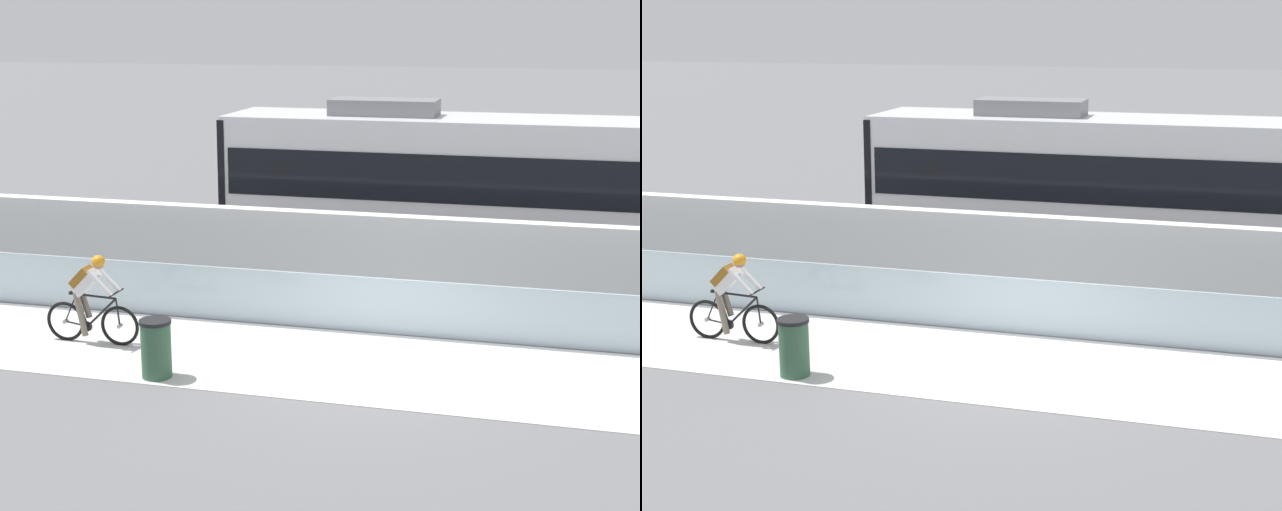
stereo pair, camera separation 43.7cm
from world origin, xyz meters
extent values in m
plane|color=slate|center=(0.00, 0.00, 0.00)|extent=(200.00, 200.00, 0.00)
cube|color=silver|center=(0.00, 0.00, 0.01)|extent=(32.00, 3.20, 0.01)
cube|color=silver|center=(0.00, 1.85, 0.52)|extent=(32.00, 0.05, 1.03)
cube|color=white|center=(0.00, 3.65, 0.91)|extent=(32.00, 0.36, 1.82)
cube|color=#595654|center=(0.00, 6.13, 0.00)|extent=(32.00, 0.08, 0.01)
cube|color=#595654|center=(0.00, 7.57, 0.00)|extent=(32.00, 0.08, 0.01)
cube|color=silver|center=(0.88, 6.85, 1.90)|extent=(11.00, 2.50, 3.10)
cube|color=black|center=(0.88, 6.85, 2.25)|extent=(10.56, 2.54, 1.04)
cube|color=red|center=(0.88, 6.85, 0.53)|extent=(10.78, 2.53, 0.28)
cube|color=slate|center=(-1.10, 6.85, 3.63)|extent=(2.40, 1.10, 0.36)
cube|color=#232326|center=(-2.64, 6.85, 0.36)|extent=(1.40, 1.88, 0.20)
cylinder|color=black|center=(-2.64, 6.13, 0.30)|extent=(0.60, 0.10, 0.60)
cylinder|color=black|center=(-2.64, 7.57, 0.30)|extent=(0.60, 0.10, 0.60)
cube|color=#232326|center=(4.40, 6.85, 0.36)|extent=(1.40, 1.88, 0.20)
cylinder|color=black|center=(4.40, 6.13, 0.30)|extent=(0.60, 0.10, 0.60)
cylinder|color=black|center=(4.40, 7.57, 0.30)|extent=(0.60, 0.10, 0.60)
cube|color=black|center=(-4.57, 6.85, 1.90)|extent=(0.16, 2.54, 2.94)
torus|color=black|center=(-4.41, 0.00, 0.36)|extent=(0.72, 0.06, 0.72)
cylinder|color=#99999E|center=(-4.41, 0.00, 0.36)|extent=(0.07, 0.10, 0.07)
torus|color=black|center=(-5.46, 0.00, 0.36)|extent=(0.72, 0.06, 0.72)
cylinder|color=#99999E|center=(-5.46, 0.00, 0.36)|extent=(0.07, 0.10, 0.07)
cylinder|color=black|center=(-4.75, 0.00, 0.57)|extent=(0.60, 0.04, 0.58)
cylinder|color=black|center=(-5.13, 0.00, 0.59)|extent=(0.22, 0.04, 0.59)
cylinder|color=black|center=(-4.84, 0.00, 0.86)|extent=(0.76, 0.04, 0.07)
cylinder|color=black|center=(-5.25, 0.00, 0.33)|extent=(0.43, 0.03, 0.09)
cylinder|color=black|center=(-5.34, 0.00, 0.62)|extent=(0.27, 0.02, 0.53)
cylinder|color=black|center=(-4.44, 0.00, 0.60)|extent=(0.08, 0.03, 0.49)
cube|color=black|center=(-5.22, 0.00, 0.90)|extent=(0.24, 0.10, 0.05)
cylinder|color=black|center=(-4.46, 0.00, 0.95)|extent=(0.03, 0.58, 0.03)
cylinder|color=#262628|center=(-5.04, 0.00, 0.30)|extent=(0.18, 0.02, 0.18)
cube|color=silver|center=(-5.00, 0.00, 1.11)|extent=(0.50, 0.28, 0.51)
cube|color=#8C5919|center=(-5.09, 0.00, 1.21)|extent=(0.38, 0.30, 0.38)
sphere|color=#997051|center=(-4.76, 0.00, 1.46)|extent=(0.20, 0.20, 0.20)
sphere|color=orange|center=(-4.76, 0.00, 1.49)|extent=(0.23, 0.23, 0.23)
cylinder|color=silver|center=(-4.64, -0.16, 1.12)|extent=(0.41, 0.08, 0.41)
cylinder|color=silver|center=(-4.64, 0.16, 1.12)|extent=(0.41, 0.08, 0.41)
cylinder|color=#726656|center=(-5.11, -0.09, 0.55)|extent=(0.25, 0.11, 0.79)
cylinder|color=#726656|center=(-5.11, 0.09, 0.69)|extent=(0.25, 0.11, 0.52)
cylinder|color=#33593F|center=(-3.16, -1.25, 0.45)|extent=(0.48, 0.48, 0.90)
cylinder|color=black|center=(-3.16, -1.25, 0.93)|extent=(0.51, 0.51, 0.06)
camera|label=1|loc=(2.99, -14.46, 5.56)|focal=53.71mm
camera|label=2|loc=(3.41, -14.35, 5.56)|focal=53.71mm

